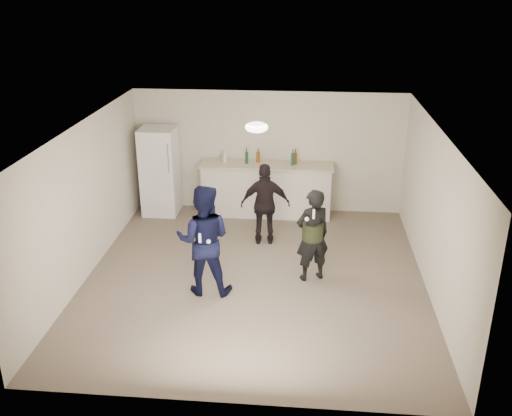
# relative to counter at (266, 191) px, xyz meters

# --- Properties ---
(floor) EXTENTS (6.00, 6.00, 0.00)m
(floor) POSITION_rel_counter_xyz_m (0.01, -2.67, -0.53)
(floor) COLOR #6B5B4C
(floor) RESTS_ON ground
(ceiling) EXTENTS (6.00, 6.00, 0.00)m
(ceiling) POSITION_rel_counter_xyz_m (0.01, -2.67, 1.98)
(ceiling) COLOR silver
(ceiling) RESTS_ON wall_back
(wall_back) EXTENTS (6.00, 0.00, 6.00)m
(wall_back) POSITION_rel_counter_xyz_m (0.01, 0.33, 0.72)
(wall_back) COLOR beige
(wall_back) RESTS_ON floor
(wall_front) EXTENTS (6.00, 0.00, 6.00)m
(wall_front) POSITION_rel_counter_xyz_m (0.01, -5.67, 0.72)
(wall_front) COLOR beige
(wall_front) RESTS_ON floor
(wall_left) EXTENTS (0.00, 6.00, 6.00)m
(wall_left) POSITION_rel_counter_xyz_m (-2.74, -2.67, 0.72)
(wall_left) COLOR beige
(wall_left) RESTS_ON floor
(wall_right) EXTENTS (0.00, 6.00, 6.00)m
(wall_right) POSITION_rel_counter_xyz_m (2.76, -2.67, 0.72)
(wall_right) COLOR beige
(wall_right) RESTS_ON floor
(counter) EXTENTS (2.60, 0.56, 1.05)m
(counter) POSITION_rel_counter_xyz_m (0.00, 0.00, 0.00)
(counter) COLOR silver
(counter) RESTS_ON floor
(counter_top) EXTENTS (2.68, 0.64, 0.04)m
(counter_top) POSITION_rel_counter_xyz_m (0.00, 0.00, 0.55)
(counter_top) COLOR beige
(counter_top) RESTS_ON counter
(fridge) EXTENTS (0.70, 0.70, 1.80)m
(fridge) POSITION_rel_counter_xyz_m (-2.18, -0.07, 0.38)
(fridge) COLOR white
(fridge) RESTS_ON floor
(fridge_handle) EXTENTS (0.02, 0.02, 0.60)m
(fridge_handle) POSITION_rel_counter_xyz_m (-1.90, -0.44, 0.78)
(fridge_handle) COLOR silver
(fridge_handle) RESTS_ON fridge
(ceiling_dome) EXTENTS (0.36, 0.36, 0.16)m
(ceiling_dome) POSITION_rel_counter_xyz_m (0.01, -2.37, 1.93)
(ceiling_dome) COLOR white
(ceiling_dome) RESTS_ON ceiling
(shaker) EXTENTS (0.08, 0.08, 0.17)m
(shaker) POSITION_rel_counter_xyz_m (-0.90, 0.07, 0.65)
(shaker) COLOR silver
(shaker) RESTS_ON counter_top
(man) EXTENTS (0.87, 0.68, 1.76)m
(man) POSITION_rel_counter_xyz_m (-0.72, -3.17, 0.36)
(man) COLOR #0D1139
(man) RESTS_ON floor
(woman) EXTENTS (0.67, 0.58, 1.55)m
(woman) POSITION_rel_counter_xyz_m (0.93, -2.62, 0.25)
(woman) COLOR black
(woman) RESTS_ON floor
(camo_shorts) EXTENTS (0.34, 0.34, 0.28)m
(camo_shorts) POSITION_rel_counter_xyz_m (0.93, -2.62, 0.32)
(camo_shorts) COLOR #253317
(camo_shorts) RESTS_ON woman
(spectator) EXTENTS (0.92, 0.44, 1.53)m
(spectator) POSITION_rel_counter_xyz_m (0.08, -1.34, 0.24)
(spectator) COLOR black
(spectator) RESTS_ON floor
(remote_man) EXTENTS (0.04, 0.04, 0.15)m
(remote_man) POSITION_rel_counter_xyz_m (-0.72, -3.45, 0.53)
(remote_man) COLOR white
(remote_man) RESTS_ON man
(nunchuk_man) EXTENTS (0.07, 0.07, 0.07)m
(nunchuk_man) POSITION_rel_counter_xyz_m (-0.60, -3.42, 0.45)
(nunchuk_man) COLOR silver
(nunchuk_man) RESTS_ON man
(remote_woman) EXTENTS (0.04, 0.04, 0.15)m
(remote_woman) POSITION_rel_counter_xyz_m (0.93, -2.87, 0.72)
(remote_woman) COLOR white
(remote_woman) RESTS_ON woman
(nunchuk_woman) EXTENTS (0.07, 0.07, 0.07)m
(nunchuk_woman) POSITION_rel_counter_xyz_m (0.83, -2.84, 0.62)
(nunchuk_woman) COLOR white
(nunchuk_woman) RESTS_ON woman
(bottle_cluster) EXTENTS (1.49, 0.21, 0.24)m
(bottle_cluster) POSITION_rel_counter_xyz_m (0.00, 0.06, 0.68)
(bottle_cluster) COLOR white
(bottle_cluster) RESTS_ON counter_top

